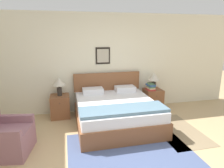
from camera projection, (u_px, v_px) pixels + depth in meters
ground_plane at (129, 168)px, 3.16m from camera, size 16.00×16.00×0.00m
wall_back at (100, 63)px, 5.34m from camera, size 7.82×0.09×2.60m
area_rug_main at (130, 150)px, 3.65m from camera, size 2.22×1.63×0.01m
area_rug_bedside at (177, 130)px, 4.40m from camera, size 0.91×1.58×0.01m
bed at (116, 112)px, 4.63m from camera, size 1.80×1.96×1.06m
armchair at (5, 138)px, 3.49m from camera, size 0.85×0.85×0.88m
nightstand_near_window at (60, 106)px, 5.05m from camera, size 0.47×0.49×0.57m
nightstand_by_door at (153, 99)px, 5.62m from camera, size 0.47×0.49×0.57m
table_lamp_near_window at (59, 83)px, 4.91m from camera, size 0.31×0.31×0.47m
table_lamp_by_door at (154, 78)px, 5.48m from camera, size 0.31×0.31×0.47m
book_thick_bottom at (151, 89)px, 5.47m from camera, size 0.20×0.26×0.04m
book_hardcover_middle at (151, 88)px, 5.46m from camera, size 0.19×0.26×0.04m
book_novel_upper at (151, 86)px, 5.45m from camera, size 0.17×0.28×0.04m
book_slim_near_top at (151, 85)px, 5.44m from camera, size 0.20×0.29×0.04m
book_paperback_top at (151, 84)px, 5.44m from camera, size 0.18×0.25×0.03m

